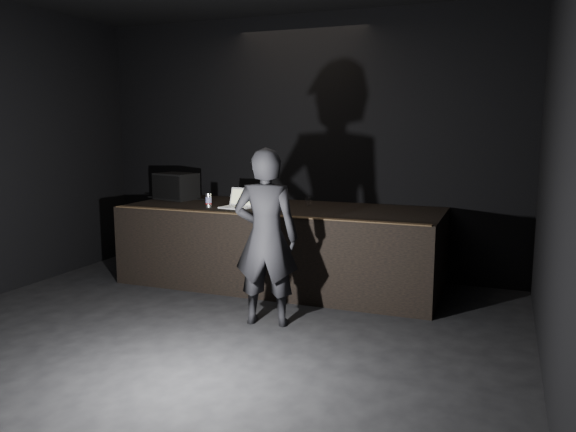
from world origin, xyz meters
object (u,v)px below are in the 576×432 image
(stage_monitor, at_px, (176,186))
(person, at_px, (266,237))
(laptop, at_px, (238,203))
(beer_can, at_px, (209,200))
(stage_riser, at_px, (281,246))

(stage_monitor, relative_size, person, 0.35)
(stage_monitor, xyz_separation_m, laptop, (1.18, -0.43, -0.12))
(beer_can, bearing_deg, laptop, 19.55)
(laptop, xyz_separation_m, beer_can, (-0.35, -0.12, 0.03))
(person, bearing_deg, beer_can, -51.27)
(stage_riser, xyz_separation_m, beer_can, (-0.84, -0.36, 0.59))
(laptop, bearing_deg, stage_riser, 35.89)
(stage_riser, relative_size, stage_monitor, 6.39)
(stage_monitor, bearing_deg, beer_can, -20.59)
(laptop, relative_size, beer_can, 2.21)
(stage_riser, relative_size, laptop, 10.05)
(stage_riser, height_order, laptop, laptop)
(stage_monitor, distance_m, beer_can, 1.00)
(laptop, distance_m, person, 1.51)
(laptop, distance_m, beer_can, 0.37)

